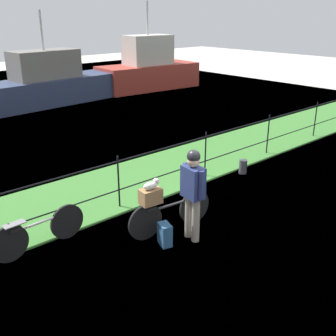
{
  "coord_description": "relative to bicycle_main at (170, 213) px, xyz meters",
  "views": [
    {
      "loc": [
        -5.61,
        -3.99,
        3.83
      ],
      "look_at": [
        -0.57,
        1.66,
        0.9
      ],
      "focal_mm": 43.47,
      "sensor_mm": 36.0,
      "label": 1
    }
  ],
  "objects": [
    {
      "name": "ground_plane",
      "position": [
        1.15,
        -0.96,
        -0.36
      ],
      "size": [
        60.0,
        60.0,
        0.0
      ],
      "primitive_type": "plane",
      "color": "#B2ADA3"
    },
    {
      "name": "grass_strip",
      "position": [
        1.15,
        2.32,
        -0.34
      ],
      "size": [
        27.0,
        2.4,
        0.03
      ],
      "primitive_type": "cube",
      "color": "#38702D",
      "rests_on": "ground"
    },
    {
      "name": "harbor_water",
      "position": [
        1.15,
        8.86,
        -0.36
      ],
      "size": [
        30.0,
        30.0,
        0.0
      ],
      "primitive_type": "plane",
      "color": "#60849E",
      "rests_on": "ground"
    },
    {
      "name": "iron_fence",
      "position": [
        1.15,
        1.41,
        0.31
      ],
      "size": [
        18.04,
        0.04,
        1.14
      ],
      "color": "black",
      "rests_on": "ground"
    },
    {
      "name": "bicycle_main",
      "position": [
        0.0,
        0.0,
        0.0
      ],
      "size": [
        1.77,
        0.29,
        0.68
      ],
      "color": "black",
      "rests_on": "ground"
    },
    {
      "name": "wooden_crate",
      "position": [
        -0.41,
        0.05,
        0.46
      ],
      "size": [
        0.41,
        0.29,
        0.27
      ],
      "primitive_type": "cube",
      "rotation": [
        0.0,
        0.0,
        -0.13
      ],
      "color": "olive",
      "rests_on": "bicycle_main"
    },
    {
      "name": "terrier_dog",
      "position": [
        -0.38,
        0.05,
        0.67
      ],
      "size": [
        0.32,
        0.17,
        0.18
      ],
      "color": "silver",
      "rests_on": "wooden_crate"
    },
    {
      "name": "cyclist_person",
      "position": [
        0.11,
        -0.47,
        0.65
      ],
      "size": [
        0.31,
        0.54,
        1.68
      ],
      "color": "gray",
      "rests_on": "ground"
    },
    {
      "name": "backpack_on_paving",
      "position": [
        -0.39,
        -0.3,
        -0.16
      ],
      "size": [
        0.26,
        0.32,
        0.4
      ],
      "primitive_type": "cube",
      "rotation": [
        0.0,
        0.0,
        4.4
      ],
      "color": "#28517A",
      "rests_on": "ground"
    },
    {
      "name": "mooring_bollard",
      "position": [
        3.3,
        0.91,
        -0.18
      ],
      "size": [
        0.2,
        0.2,
        0.35
      ],
      "primitive_type": "cylinder",
      "color": "#38383D",
      "rests_on": "ground"
    },
    {
      "name": "bicycle_parked",
      "position": [
        -2.08,
        1.01,
        -0.02
      ],
      "size": [
        1.71,
        0.18,
        0.65
      ],
      "color": "black",
      "rests_on": "ground"
    },
    {
      "name": "moored_boat_mid",
      "position": [
        3.43,
        11.78,
        0.48
      ],
      "size": [
        6.66,
        2.41,
        3.9
      ],
      "color": "#2D3856",
      "rests_on": "ground"
    },
    {
      "name": "moored_boat_far",
      "position": [
        9.11,
        11.81,
        0.63
      ],
      "size": [
        5.45,
        2.36,
        4.3
      ],
      "color": "#9E3328",
      "rests_on": "ground"
    }
  ]
}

